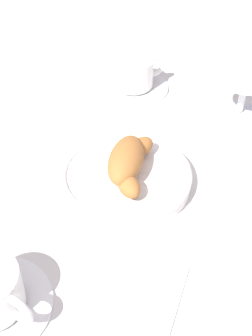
{
  "coord_description": "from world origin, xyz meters",
  "views": [
    {
      "loc": [
        0.44,
        -0.09,
        0.46
      ],
      "look_at": [
        -0.02,
        0.01,
        0.03
      ],
      "focal_mm": 47.88,
      "sensor_mm": 36.0,
      "label": 1
    }
  ],
  "objects_px": {
    "pastry_plate": "(126,176)",
    "croissant_large": "(128,161)",
    "folded_napkin": "(134,288)",
    "juice_glass_right": "(249,65)",
    "coffee_cup_near": "(133,76)"
  },
  "relations": [
    {
      "from": "pastry_plate",
      "to": "croissant_large",
      "type": "relative_size",
      "value": 1.54
    },
    {
      "from": "pastry_plate",
      "to": "folded_napkin",
      "type": "distance_m",
      "value": 0.18
    },
    {
      "from": "juice_glass_right",
      "to": "folded_napkin",
      "type": "height_order",
      "value": "juice_glass_right"
    },
    {
      "from": "coffee_cup_near",
      "to": "folded_napkin",
      "type": "xyz_separation_m",
      "value": [
        0.43,
        -0.1,
        -0.02
      ]
    },
    {
      "from": "croissant_large",
      "to": "folded_napkin",
      "type": "distance_m",
      "value": 0.18
    },
    {
      "from": "folded_napkin",
      "to": "juice_glass_right",
      "type": "bearing_deg",
      "value": 139.75
    },
    {
      "from": "pastry_plate",
      "to": "juice_glass_right",
      "type": "relative_size",
      "value": 1.37
    },
    {
      "from": "pastry_plate",
      "to": "juice_glass_right",
      "type": "height_order",
      "value": "juice_glass_right"
    },
    {
      "from": "coffee_cup_near",
      "to": "folded_napkin",
      "type": "height_order",
      "value": "coffee_cup_near"
    },
    {
      "from": "croissant_large",
      "to": "juice_glass_right",
      "type": "relative_size",
      "value": 0.89
    },
    {
      "from": "croissant_large",
      "to": "juice_glass_right",
      "type": "distance_m",
      "value": 0.27
    },
    {
      "from": "croissant_large",
      "to": "juice_glass_right",
      "type": "bearing_deg",
      "value": 120.13
    },
    {
      "from": "coffee_cup_near",
      "to": "juice_glass_right",
      "type": "xyz_separation_m",
      "value": [
        0.12,
        0.17,
        0.07
      ]
    },
    {
      "from": "croissant_large",
      "to": "coffee_cup_near",
      "type": "xyz_separation_m",
      "value": [
        -0.25,
        0.07,
        -0.02
      ]
    },
    {
      "from": "pastry_plate",
      "to": "folded_napkin",
      "type": "height_order",
      "value": "pastry_plate"
    }
  ]
}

